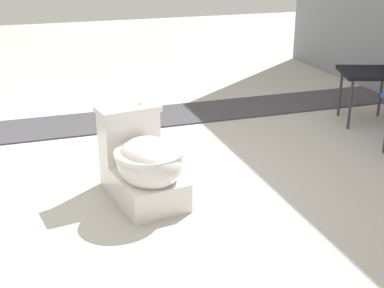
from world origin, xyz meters
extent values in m
plane|color=#B7B2A8|center=(0.00, 0.00, 0.00)|extent=(14.00, 14.00, 0.00)
cube|color=#423F44|center=(-1.25, 0.50, 0.01)|extent=(0.56, 8.00, 0.01)
cube|color=white|center=(0.18, -0.06, 0.09)|extent=(0.64, 0.43, 0.17)
ellipsoid|color=white|center=(0.28, -0.05, 0.26)|extent=(0.49, 0.42, 0.28)
cylinder|color=white|center=(0.28, -0.05, 0.32)|extent=(0.45, 0.45, 0.03)
cube|color=white|center=(-0.03, -0.10, 0.32)|extent=(0.23, 0.36, 0.30)
cube|color=white|center=(-0.03, -0.10, 0.49)|extent=(0.26, 0.39, 0.04)
cylinder|color=silver|center=(-0.04, -0.02, 0.51)|extent=(0.02, 0.02, 0.01)
cube|color=black|center=(-0.58, 1.99, 0.42)|extent=(0.56, 0.56, 0.03)
cylinder|color=#38383D|center=(-0.48, 1.77, 0.20)|extent=(0.02, 0.02, 0.40)
cylinder|color=#38383D|center=(-0.80, 1.89, 0.20)|extent=(0.02, 0.02, 0.40)
cylinder|color=#38383D|center=(-0.68, 2.21, 0.20)|extent=(0.02, 0.02, 0.40)
camera|label=1|loc=(2.95, -0.69, 1.44)|focal=50.00mm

